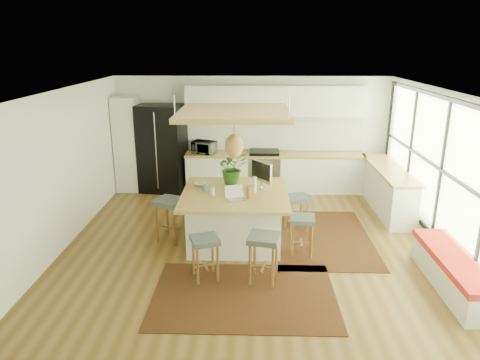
{
  "coord_description": "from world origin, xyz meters",
  "views": [
    {
      "loc": [
        0.0,
        -6.98,
        3.45
      ],
      "look_at": [
        -0.2,
        0.5,
        1.1
      ],
      "focal_mm": 32.88,
      "sensor_mm": 36.0,
      "label": 1
    }
  ],
  "objects_px": {
    "stool_right_back": "(297,213)",
    "microwave": "(204,146)",
    "laptop": "(236,193)",
    "monitor": "(261,174)",
    "stool_right_front": "(302,235)",
    "stool_left_side": "(171,222)",
    "island": "(235,217)",
    "stool_near_left": "(205,257)",
    "island_plant": "(232,171)",
    "stool_near_right": "(263,260)",
    "fridge": "(163,153)"
  },
  "relations": [
    {
      "from": "stool_right_back",
      "to": "microwave",
      "type": "relative_size",
      "value": 1.34
    },
    {
      "from": "laptop",
      "to": "monitor",
      "type": "bearing_deg",
      "value": 38.4
    },
    {
      "from": "monitor",
      "to": "stool_right_front",
      "type": "bearing_deg",
      "value": 4.03
    },
    {
      "from": "stool_right_back",
      "to": "stool_left_side",
      "type": "distance_m",
      "value": 2.36
    },
    {
      "from": "island",
      "to": "stool_near_left",
      "type": "distance_m",
      "value": 1.4
    },
    {
      "from": "stool_right_back",
      "to": "island_plant",
      "type": "xyz_separation_m",
      "value": [
        -1.22,
        0.05,
        0.81
      ]
    },
    {
      "from": "microwave",
      "to": "island_plant",
      "type": "height_order",
      "value": "island_plant"
    },
    {
      "from": "stool_left_side",
      "to": "stool_right_front",
      "type": "bearing_deg",
      "value": -12.43
    },
    {
      "from": "stool_right_front",
      "to": "stool_left_side",
      "type": "bearing_deg",
      "value": 167.57
    },
    {
      "from": "stool_right_back",
      "to": "monitor",
      "type": "bearing_deg",
      "value": -161.15
    },
    {
      "from": "island",
      "to": "stool_near_right",
      "type": "xyz_separation_m",
      "value": [
        0.48,
        -1.4,
        -0.11
      ]
    },
    {
      "from": "stool_near_right",
      "to": "stool_near_left",
      "type": "bearing_deg",
      "value": 176.06
    },
    {
      "from": "stool_near_right",
      "to": "laptop",
      "type": "height_order",
      "value": "laptop"
    },
    {
      "from": "stool_right_front",
      "to": "stool_left_side",
      "type": "height_order",
      "value": "stool_left_side"
    },
    {
      "from": "island",
      "to": "stool_right_front",
      "type": "distance_m",
      "value": 1.25
    },
    {
      "from": "stool_near_right",
      "to": "island_plant",
      "type": "xyz_separation_m",
      "value": [
        -0.55,
        1.92,
        0.81
      ]
    },
    {
      "from": "stool_near_right",
      "to": "microwave",
      "type": "relative_size",
      "value": 1.43
    },
    {
      "from": "microwave",
      "to": "stool_right_back",
      "type": "bearing_deg",
      "value": -28.67
    },
    {
      "from": "island",
      "to": "stool_right_front",
      "type": "height_order",
      "value": "island"
    },
    {
      "from": "island",
      "to": "island_plant",
      "type": "bearing_deg",
      "value": 97.24
    },
    {
      "from": "stool_near_right",
      "to": "fridge",
      "type": "bearing_deg",
      "value": 118.5
    },
    {
      "from": "stool_right_front",
      "to": "stool_near_right",
      "type": "bearing_deg",
      "value": -126.49
    },
    {
      "from": "stool_near_left",
      "to": "stool_right_front",
      "type": "bearing_deg",
      "value": 28.57
    },
    {
      "from": "fridge",
      "to": "stool_near_right",
      "type": "relative_size",
      "value": 2.77
    },
    {
      "from": "stool_right_back",
      "to": "laptop",
      "type": "distance_m",
      "value": 1.57
    },
    {
      "from": "stool_near_right",
      "to": "island_plant",
      "type": "bearing_deg",
      "value": 105.82
    },
    {
      "from": "microwave",
      "to": "island_plant",
      "type": "bearing_deg",
      "value": -50.24
    },
    {
      "from": "fridge",
      "to": "stool_near_right",
      "type": "xyz_separation_m",
      "value": [
        2.31,
        -4.26,
        -0.57
      ]
    },
    {
      "from": "stool_left_side",
      "to": "monitor",
      "type": "distance_m",
      "value": 1.84
    },
    {
      "from": "stool_near_left",
      "to": "stool_near_right",
      "type": "bearing_deg",
      "value": -3.94
    },
    {
      "from": "monitor",
      "to": "microwave",
      "type": "bearing_deg",
      "value": 168.29
    },
    {
      "from": "stool_right_back",
      "to": "stool_right_front",
      "type": "bearing_deg",
      "value": -90.41
    },
    {
      "from": "stool_left_side",
      "to": "microwave",
      "type": "xyz_separation_m",
      "value": [
        0.32,
        2.85,
        0.75
      ]
    },
    {
      "from": "stool_near_left",
      "to": "laptop",
      "type": "bearing_deg",
      "value": 65.84
    },
    {
      "from": "stool_near_left",
      "to": "stool_right_back",
      "type": "xyz_separation_m",
      "value": [
        1.55,
        1.82,
        0.0
      ]
    },
    {
      "from": "stool_near_right",
      "to": "stool_right_front",
      "type": "relative_size",
      "value": 1.1
    },
    {
      "from": "island",
      "to": "microwave",
      "type": "bearing_deg",
      "value": 106.39
    },
    {
      "from": "stool_near_right",
      "to": "stool_right_front",
      "type": "xyz_separation_m",
      "value": [
        0.67,
        0.9,
        0.0
      ]
    },
    {
      "from": "stool_near_left",
      "to": "monitor",
      "type": "bearing_deg",
      "value": 61.41
    },
    {
      "from": "stool_near_right",
      "to": "monitor",
      "type": "distance_m",
      "value": 1.84
    },
    {
      "from": "stool_right_back",
      "to": "monitor",
      "type": "height_order",
      "value": "monitor"
    },
    {
      "from": "stool_near_right",
      "to": "stool_right_front",
      "type": "distance_m",
      "value": 1.12
    },
    {
      "from": "island",
      "to": "stool_right_back",
      "type": "bearing_deg",
      "value": 22.7
    },
    {
      "from": "island",
      "to": "stool_left_side",
      "type": "distance_m",
      "value": 1.17
    },
    {
      "from": "stool_right_front",
      "to": "monitor",
      "type": "bearing_deg",
      "value": 132.31
    },
    {
      "from": "stool_right_front",
      "to": "monitor",
      "type": "distance_m",
      "value": 1.31
    },
    {
      "from": "laptop",
      "to": "microwave",
      "type": "xyz_separation_m",
      "value": [
        -0.87,
        3.24,
        0.05
      ]
    },
    {
      "from": "fridge",
      "to": "stool_near_left",
      "type": "bearing_deg",
      "value": -62.02
    },
    {
      "from": "island",
      "to": "stool_left_side",
      "type": "height_order",
      "value": "island"
    },
    {
      "from": "stool_near_left",
      "to": "stool_left_side",
      "type": "xyz_separation_m",
      "value": [
        -0.76,
        1.35,
        0.0
      ]
    }
  ]
}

